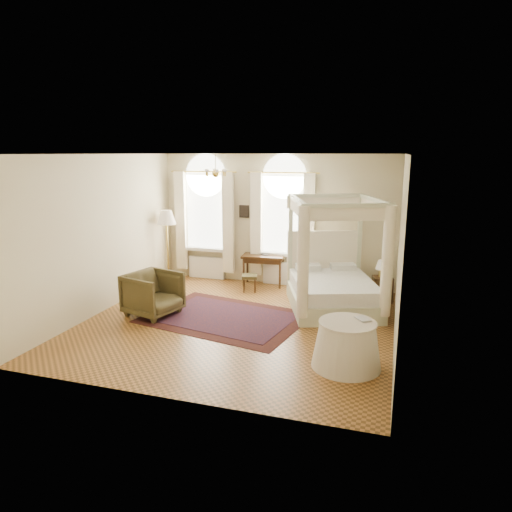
# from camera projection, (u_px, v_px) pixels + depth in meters

# --- Properties ---
(ground) EXTENTS (6.00, 6.00, 0.00)m
(ground) POSITION_uv_depth(u_px,v_px,m) (238.00, 323.00, 9.12)
(ground) COLOR #A1662E
(ground) RESTS_ON ground
(room_walls) EXTENTS (6.00, 6.00, 6.00)m
(room_walls) POSITION_uv_depth(u_px,v_px,m) (237.00, 225.00, 8.69)
(room_walls) COLOR beige
(room_walls) RESTS_ON ground
(window_left) EXTENTS (1.62, 0.27, 3.29)m
(window_left) POSITION_uv_depth(u_px,v_px,m) (205.00, 224.00, 12.02)
(window_left) COLOR white
(window_left) RESTS_ON room_walls
(window_right) EXTENTS (1.62, 0.27, 3.29)m
(window_right) POSITION_uv_depth(u_px,v_px,m) (283.00, 228.00, 11.41)
(window_right) COLOR white
(window_right) RESTS_ON room_walls
(chandelier) EXTENTS (0.51, 0.45, 0.50)m
(chandelier) POSITION_uv_depth(u_px,v_px,m) (216.00, 172.00, 9.86)
(chandelier) COLOR gold
(chandelier) RESTS_ON room_walls
(wall_pictures) EXTENTS (2.54, 0.03, 0.39)m
(wall_pictures) POSITION_uv_depth(u_px,v_px,m) (280.00, 211.00, 11.45)
(wall_pictures) COLOR black
(wall_pictures) RESTS_ON room_walls
(canopy_bed) EXTENTS (2.43, 2.68, 2.41)m
(canopy_bed) POSITION_uv_depth(u_px,v_px,m) (333.00, 285.00, 9.82)
(canopy_bed) COLOR beige
(canopy_bed) RESTS_ON ground
(nightstand) EXTENTS (0.50, 0.47, 0.59)m
(nightstand) POSITION_uv_depth(u_px,v_px,m) (382.00, 289.00, 10.36)
(nightstand) COLOR #3C2610
(nightstand) RESTS_ON ground
(nightstand_lamp) EXTENTS (0.26, 0.26, 0.39)m
(nightstand_lamp) POSITION_uv_depth(u_px,v_px,m) (382.00, 266.00, 10.25)
(nightstand_lamp) COLOR gold
(nightstand_lamp) RESTS_ON nightstand
(writing_desk) EXTENTS (1.10, 0.64, 0.79)m
(writing_desk) POSITION_uv_depth(u_px,v_px,m) (263.00, 260.00, 11.56)
(writing_desk) COLOR #3C2610
(writing_desk) RESTS_ON ground
(laptop) EXTENTS (0.38, 0.32, 0.03)m
(laptop) POSITION_uv_depth(u_px,v_px,m) (265.00, 254.00, 11.60)
(laptop) COLOR black
(laptop) RESTS_ON writing_desk
(stool) EXTENTS (0.45, 0.45, 0.41)m
(stool) POSITION_uv_depth(u_px,v_px,m) (250.00, 278.00, 11.12)
(stool) COLOR #4A431F
(stool) RESTS_ON ground
(armchair) EXTENTS (1.21, 1.19, 0.91)m
(armchair) POSITION_uv_depth(u_px,v_px,m) (153.00, 294.00, 9.49)
(armchair) COLOR #41371C
(armchair) RESTS_ON ground
(coffee_table) EXTENTS (0.75, 0.61, 0.45)m
(coffee_table) POSITION_uv_depth(u_px,v_px,m) (155.00, 285.00, 10.31)
(coffee_table) COLOR silver
(coffee_table) RESTS_ON ground
(floor_lamp) EXTENTS (0.49, 0.49, 1.90)m
(floor_lamp) POSITION_uv_depth(u_px,v_px,m) (166.00, 221.00, 11.63)
(floor_lamp) COLOR gold
(floor_lamp) RESTS_ON ground
(oriental_rug) EXTENTS (3.53, 2.83, 0.01)m
(oriental_rug) POSITION_uv_depth(u_px,v_px,m) (225.00, 317.00, 9.40)
(oriental_rug) COLOR #3D160E
(oriental_rug) RESTS_ON ground
(side_table) EXTENTS (1.10, 1.10, 0.75)m
(side_table) POSITION_uv_depth(u_px,v_px,m) (347.00, 345.00, 7.18)
(side_table) COLOR beige
(side_table) RESTS_ON ground
(book) EXTENTS (0.29, 0.31, 0.02)m
(book) POSITION_uv_depth(u_px,v_px,m) (358.00, 320.00, 7.16)
(book) COLOR black
(book) RESTS_ON side_table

